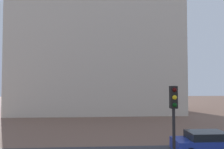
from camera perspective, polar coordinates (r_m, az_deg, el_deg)
name	(u,v)px	position (r m, az deg, el deg)	size (l,w,h in m)	color
landmark_building	(98,34)	(35.13, -3.78, 10.84)	(25.57, 10.48, 39.25)	beige
car_blue	(206,143)	(16.04, 23.84, -16.29)	(4.33, 2.06, 1.41)	#23389E
traffic_light_pole	(174,120)	(9.06, 16.18, -11.52)	(0.28, 0.34, 4.50)	black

